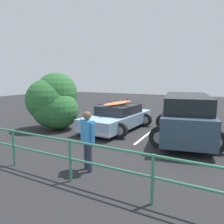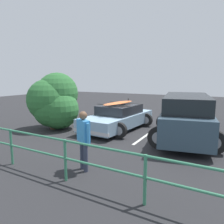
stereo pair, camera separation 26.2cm
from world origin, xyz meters
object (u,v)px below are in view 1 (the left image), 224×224
Objects in this scene: suv_car at (186,117)px; person_bystander at (88,136)px; bush_near_left at (53,102)px; sedan_car at (118,117)px.

person_bystander is (1.96, 4.36, 0.04)m from suv_car.
sedan_car is at bearing -155.00° from bush_near_left.
sedan_car is 4.98m from person_bystander.
sedan_car is at bearing -74.78° from person_bystander.
suv_car is 1.79× the size of bush_near_left.
suv_car reaches higher than sedan_car.
person_bystander reaches higher than sedan_car.
bush_near_left is (6.14, 0.91, 0.38)m from suv_car.
bush_near_left is at bearing 25.00° from sedan_car.
suv_car reaches higher than person_bystander.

